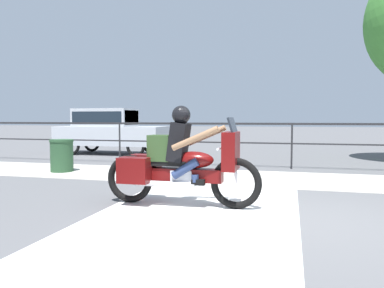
% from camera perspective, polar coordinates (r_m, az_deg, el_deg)
% --- Properties ---
extents(ground_plane, '(120.00, 120.00, 0.00)m').
position_cam_1_polar(ground_plane, '(5.36, 14.89, -11.02)').
color(ground_plane, '#565659').
extents(sidewalk_band, '(44.00, 2.40, 0.01)m').
position_cam_1_polar(sidewalk_band, '(8.69, 14.90, -5.26)').
color(sidewalk_band, '#B7B2A8').
rests_on(sidewalk_band, ground).
extents(crosswalk_band, '(2.83, 6.00, 0.01)m').
position_cam_1_polar(crosswalk_band, '(5.32, 0.39, -10.95)').
color(crosswalk_band, silver).
rests_on(crosswalk_band, ground).
extents(fence_railing, '(36.00, 0.05, 1.25)m').
position_cam_1_polar(fence_railing, '(10.48, 15.00, 1.67)').
color(fence_railing, '#232326').
rests_on(fence_railing, ground).
extents(motorcycle, '(2.51, 0.76, 1.57)m').
position_cam_1_polar(motorcycle, '(5.85, -2.02, -2.80)').
color(motorcycle, black).
rests_on(motorcycle, ground).
extents(parked_car, '(4.20, 1.61, 1.75)m').
position_cam_1_polar(parked_car, '(14.76, -12.47, 2.32)').
color(parked_car, '#B7BCC4').
rests_on(parked_car, ground).
extents(trash_bin, '(0.59, 0.59, 0.83)m').
position_cam_1_polar(trash_bin, '(10.16, -19.23, -1.68)').
color(trash_bin, '#284C2D').
rests_on(trash_bin, ground).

